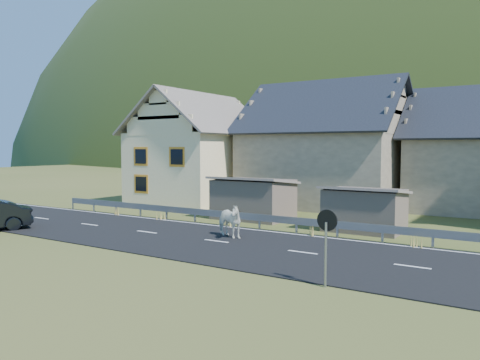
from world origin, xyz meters
The scene contains 11 objects.
ground centered at (0.00, 0.00, 0.00)m, with size 160.00×160.00×0.00m, color #36481A.
road centered at (0.00, 0.00, 0.02)m, with size 60.00×7.00×0.04m, color black.
lane_markings centered at (0.00, 0.00, 0.04)m, with size 60.00×6.60×0.01m, color silver.
guardrail centered at (0.00, 3.68, 0.56)m, with size 28.10×0.09×0.75m.
shed_left centered at (-2.00, 6.50, 1.10)m, with size 4.30×3.30×2.40m, color #6C5C50.
shed_right centered at (4.50, 6.00, 1.00)m, with size 3.80×2.90×2.20m, color #6C5C50.
house_cream centered at (-10.00, 12.00, 4.36)m, with size 7.80×9.80×8.30m.
house_stone_a centered at (-1.00, 15.00, 4.63)m, with size 10.80×9.80×8.90m.
conifer_patch centered at (-55.00, 110.00, 6.00)m, with size 76.00×50.00×28.00m, color black.
horse centered at (-0.07, 1.00, 0.80)m, with size 1.79×0.82×1.52m, color white.
traffic_mirror centered at (6.36, -3.54, 1.65)m, with size 0.62×0.18×2.25m.
Camera 1 is at (11.31, -16.08, 4.02)m, focal length 35.00 mm.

